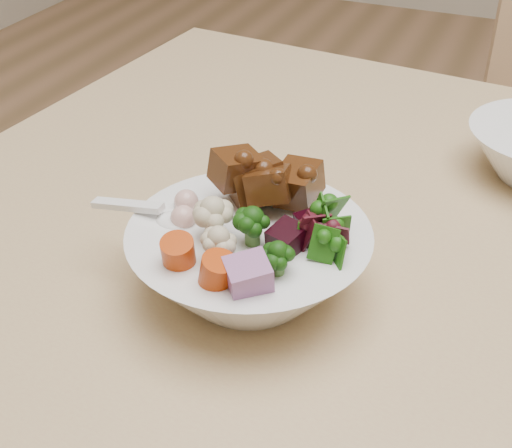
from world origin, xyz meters
TOP-DOWN VIEW (x-y plane):
  - food_bowl at (-0.30, -0.17)m, footprint 0.21×0.21m
  - soup_spoon at (-0.38, -0.19)m, footprint 0.10×0.03m

SIDE VIEW (x-z plane):
  - food_bowl at x=-0.30m, z-range 0.71..0.82m
  - soup_spoon at x=-0.38m, z-range 0.78..0.80m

